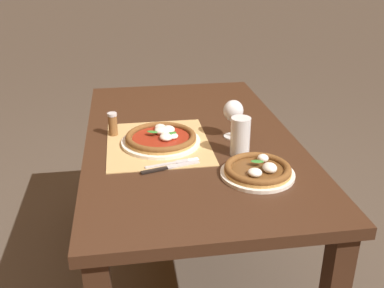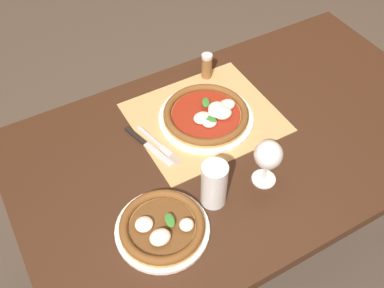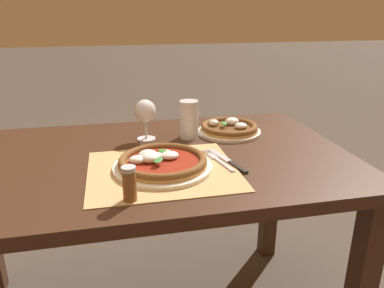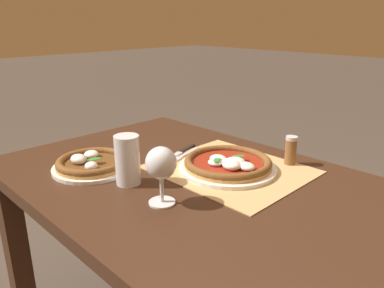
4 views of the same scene
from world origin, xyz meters
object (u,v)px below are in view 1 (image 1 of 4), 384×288
Objects in this scene: pint_glass at (240,137)px; pizza_near at (161,138)px; fork at (173,163)px; wine_glass at (233,112)px; pizza_far at (258,170)px; pepper_shaker at (113,124)px; knife at (171,167)px.

pizza_near is at bearing -117.54° from pint_glass.
fork is at bearing -80.36° from pint_glass.
pizza_far is at bearing 1.41° from wine_glass.
wine_glass reaches higher than pepper_shaker.
knife is (-0.10, -0.28, -0.01)m from pizza_far.
pizza_near is at bearing -176.75° from knife.
pizza_near is 2.12× the size of pint_glass.
pint_glass reaches higher than pepper_shaker.
pizza_far is 0.34m from wine_glass.
wine_glass reaches higher than knife.
wine_glass is 0.78× the size of fork.
wine_glass is 1.60× the size of pepper_shaker.
pizza_near is at bearing 59.69° from pepper_shaker.
knife is (0.03, -0.01, 0.00)m from fork.
wine_glass reaches higher than pizza_near.
fork is at bearing -114.76° from pizza_far.
pepper_shaker is at bearing -131.19° from pizza_far.
fork is (0.19, 0.02, -0.02)m from pizza_near.
wine_glass is (-0.33, -0.01, 0.09)m from pizza_far.
pepper_shaker is (-0.32, -0.20, 0.04)m from knife.
pint_glass is at bearing 99.64° from fork.
pizza_far is 1.62× the size of wine_glass.
knife is (0.22, 0.01, -0.02)m from pizza_near.
pizza_near reaches higher than fork.
pizza_near is 1.45× the size of knife.
pint_glass is at bearing 105.38° from knife.
wine_glass is 0.35m from fork.
pizza_far reaches higher than knife.
pepper_shaker is (-0.42, -0.48, 0.03)m from pizza_far.
pint_glass reaches higher than fork.
pizza_near reaches higher than knife.
fork is at bearing 35.18° from pepper_shaker.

